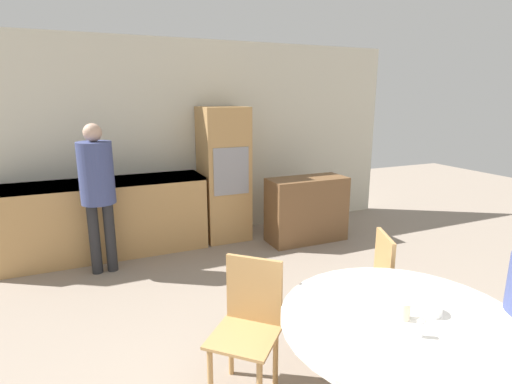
{
  "coord_description": "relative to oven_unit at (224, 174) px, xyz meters",
  "views": [
    {
      "loc": [
        -1.27,
        -0.32,
        1.89
      ],
      "look_at": [
        0.06,
        2.71,
        1.09
      ],
      "focal_mm": 28.0,
      "sensor_mm": 36.0,
      "label": 1
    }
  ],
  "objects": [
    {
      "name": "salt_shaker",
      "position": [
        -0.27,
        -3.66,
        -0.1
      ],
      "size": [
        0.03,
        0.03,
        0.09
      ],
      "color": "white",
      "rests_on": "dining_table"
    },
    {
      "name": "chair_far_right",
      "position": [
        0.23,
        -2.71,
        -0.38
      ],
      "size": [
        0.53,
        0.53,
        0.88
      ],
      "rotation": [
        0.0,
        0.0,
        4.29
      ],
      "color": "tan",
      "rests_on": "ground_plane"
    },
    {
      "name": "chair_far_left",
      "position": [
        -0.82,
        -2.81,
        -0.38
      ],
      "size": [
        0.57,
        0.57,
        0.88
      ],
      "rotation": [
        0.0,
        0.0,
        5.52
      ],
      "color": "tan",
      "rests_on": "ground_plane"
    },
    {
      "name": "dining_table",
      "position": [
        -0.23,
        -3.5,
        -0.36
      ],
      "size": [
        1.3,
        1.3,
        0.74
      ],
      "color": "brown",
      "rests_on": "ground_plane"
    },
    {
      "name": "person_standing",
      "position": [
        -1.58,
        -0.52,
        0.12
      ],
      "size": [
        0.35,
        0.35,
        1.62
      ],
      "color": "#262628",
      "rests_on": "ground_plane"
    },
    {
      "name": "wall_back",
      "position": [
        -0.43,
        0.34,
        0.42
      ],
      "size": [
        6.27,
        0.05,
        2.6
      ],
      "color": "beige",
      "rests_on": "ground_plane"
    },
    {
      "name": "bowl_near",
      "position": [
        -0.06,
        -3.52,
        -0.11
      ],
      "size": [
        0.13,
        0.13,
        0.05
      ],
      "color": "white",
      "rests_on": "dining_table"
    },
    {
      "name": "sideboard",
      "position": [
        0.95,
        -0.56,
        -0.45
      ],
      "size": [
        1.04,
        0.45,
        0.85
      ],
      "color": "brown",
      "rests_on": "ground_plane"
    },
    {
      "name": "cup",
      "position": [
        -0.23,
        -3.51,
        -0.09
      ],
      "size": [
        0.07,
        0.07,
        0.1
      ],
      "color": "beige",
      "rests_on": "dining_table"
    },
    {
      "name": "oven_unit",
      "position": [
        0.0,
        0.0,
        0.0
      ],
      "size": [
        0.58,
        0.59,
        1.75
      ],
      "color": "tan",
      "rests_on": "ground_plane"
    },
    {
      "name": "kitchen_counter",
      "position": [
        -1.52,
        -0.01,
        -0.41
      ],
      "size": [
        2.38,
        0.6,
        0.91
      ],
      "color": "tan",
      "rests_on": "ground_plane"
    }
  ]
}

